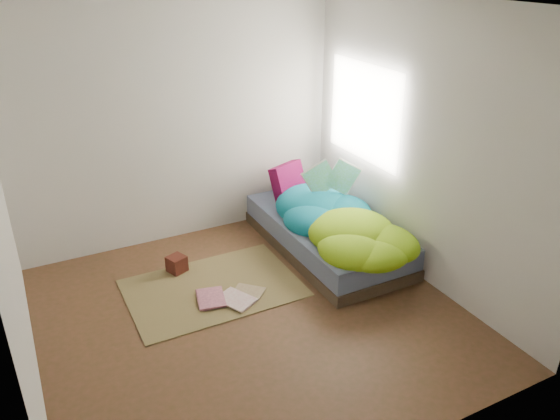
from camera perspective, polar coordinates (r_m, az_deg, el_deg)
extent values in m
cube|color=#48371C|center=(4.93, -3.00, -10.90)|extent=(3.50, 3.50, 0.00)
cube|color=silver|center=(5.84, -10.56, 8.96)|extent=(3.50, 0.04, 2.60)
cube|color=silver|center=(2.95, 10.88, -8.28)|extent=(3.50, 0.04, 2.60)
cube|color=silver|center=(3.98, -27.01, -1.49)|extent=(0.04, 3.50, 2.60)
cube|color=silver|center=(5.20, 14.58, 6.50)|extent=(0.04, 3.50, 2.60)
cube|color=silver|center=(3.98, -3.91, 20.83)|extent=(3.50, 3.50, 0.04)
cube|color=white|center=(5.83, 8.75, 10.07)|extent=(0.01, 1.00, 1.20)
cube|color=#3E2E22|center=(5.92, 4.84, -3.50)|extent=(1.00, 2.00, 0.12)
cube|color=slate|center=(5.84, 4.90, -2.04)|extent=(0.98, 1.96, 0.22)
cube|color=brown|center=(5.30, -7.00, -8.09)|extent=(1.60, 1.10, 0.01)
cube|color=beige|center=(6.40, 1.75, 2.25)|extent=(0.59, 0.44, 0.12)
cube|color=#4F052B|center=(6.17, 0.91, 2.91)|extent=(0.44, 0.28, 0.42)
cube|color=#3A1B0D|center=(5.56, -10.73, -5.55)|extent=(0.21, 0.21, 0.16)
imported|color=silver|center=(5.01, -5.58, -9.98)|extent=(0.37, 0.41, 0.03)
imported|color=#D57A8E|center=(5.11, -8.62, -9.33)|extent=(0.31, 0.38, 0.03)
imported|color=tan|center=(5.11, -3.69, -9.13)|extent=(0.34, 0.34, 0.02)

